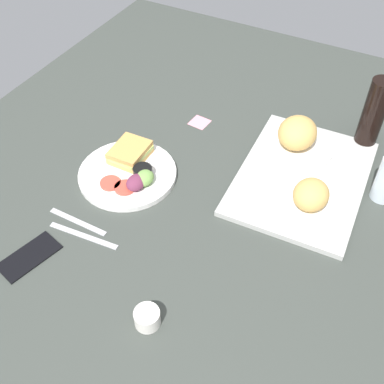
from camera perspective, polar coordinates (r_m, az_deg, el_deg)
name	(u,v)px	position (r cm, az deg, el deg)	size (l,w,h in cm)	color
ground_plane	(186,198)	(128.87, -0.76, -0.67)	(190.00, 150.00, 3.00)	#383D38
serving_tray	(302,178)	(134.42, 13.02, 1.69)	(45.00, 33.00, 1.60)	#B2B2AD
bread_plate_near	(297,138)	(139.43, 12.52, 6.39)	(20.16, 20.16, 9.93)	white
bread_plate_far	(310,199)	(123.82, 13.95, -0.80)	(19.24, 19.24, 8.43)	white
plate_with_salad	(130,171)	(132.72, -7.45, 2.57)	(27.12, 27.12, 5.40)	white
soda_bottle	(373,114)	(145.20, 20.90, 8.69)	(6.40, 6.40, 21.86)	black
espresso_cup	(147,318)	(103.98, -5.39, -14.76)	(5.60, 5.60, 4.00)	silver
fork	(78,221)	(124.38, -13.51, -3.45)	(17.00, 1.40, 0.50)	#B7B7BC
knife	(83,235)	(121.10, -12.88, -5.09)	(19.00, 1.40, 0.50)	#B7B7BC
cell_phone	(29,256)	(120.51, -18.93, -7.27)	(14.40, 7.20, 0.80)	black
sticky_note	(200,122)	(150.69, 0.91, 8.35)	(5.60, 5.60, 0.12)	pink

